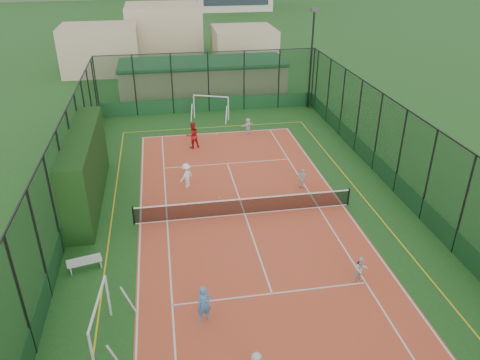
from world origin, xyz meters
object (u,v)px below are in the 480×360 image
at_px(futsal_goal_near, 101,323).
at_px(child_far_left, 186,175).
at_px(floodlight_ne, 311,60).
at_px(child_far_right, 302,179).
at_px(child_near_mid, 204,304).
at_px(futsal_goal_far, 211,108).
at_px(child_near_right, 361,269).
at_px(clubhouse, 203,78).
at_px(child_far_back, 248,126).
at_px(white_bench, 85,262).
at_px(coach, 193,135).

distance_m(futsal_goal_near, child_far_left, 12.16).
height_order(floodlight_ne, child_far_right, floodlight_ne).
distance_m(futsal_goal_near, child_near_mid, 3.78).
bearing_deg(futsal_goal_far, child_far_right, -52.26).
bearing_deg(floodlight_ne, child_near_right, -101.67).
height_order(clubhouse, child_far_back, clubhouse).
distance_m(child_near_right, child_far_right, 8.56).
xyz_separation_m(clubhouse, futsal_goal_far, (-0.04, -6.88, -0.62)).
bearing_deg(white_bench, child_near_mid, -52.18).
xyz_separation_m(floodlight_ne, clubhouse, (-8.60, 5.40, -2.55)).
relative_size(child_near_mid, coach, 0.83).
distance_m(clubhouse, futsal_goal_far, 6.90).
bearing_deg(child_near_right, coach, 108.03).
bearing_deg(child_far_back, child_near_right, 69.95).
relative_size(floodlight_ne, child_near_mid, 5.37).
bearing_deg(child_far_right, child_near_mid, 68.16).
height_order(floodlight_ne, child_far_left, floodlight_ne).
bearing_deg(clubhouse, child_near_mid, -95.64).
xyz_separation_m(floodlight_ne, child_near_right, (-4.71, -22.82, -3.51)).
height_order(futsal_goal_near, coach, futsal_goal_near).
distance_m(child_far_left, child_far_right, 6.79).
xyz_separation_m(clubhouse, white_bench, (-7.80, -25.42, -1.16)).
bearing_deg(clubhouse, coach, -98.99).
relative_size(white_bench, child_far_right, 1.19).
bearing_deg(child_far_right, clubhouse, -66.08).
relative_size(futsal_goal_near, child_near_right, 2.45).
relative_size(clubhouse, coach, 8.23).
height_order(clubhouse, child_far_right, clubhouse).
bearing_deg(child_far_left, child_far_right, 125.02).
distance_m(clubhouse, child_near_mid, 29.54).
height_order(futsal_goal_near, child_far_back, futsal_goal_near).
bearing_deg(clubhouse, white_bench, -107.06).
bearing_deg(coach, child_far_right, 110.80).
bearing_deg(child_far_right, futsal_goal_far, -60.24).
bearing_deg(child_far_left, futsal_goal_far, -147.87).
bearing_deg(futsal_goal_far, coach, -88.05).
bearing_deg(child_near_right, child_far_right, 87.76).
xyz_separation_m(child_far_left, child_far_right, (6.67, -1.26, -0.14)).
bearing_deg(clubhouse, child_far_right, -78.95).
height_order(floodlight_ne, clubhouse, floodlight_ne).
xyz_separation_m(clubhouse, coach, (-1.99, -12.57, -0.64)).
distance_m(futsal_goal_near, futsal_goal_far, 23.99).
xyz_separation_m(child_near_mid, coach, (0.91, 16.82, 0.16)).
relative_size(child_near_mid, child_far_left, 1.02).
relative_size(futsal_goal_far, child_near_right, 2.45).
bearing_deg(child_near_mid, child_far_back, 60.47).
relative_size(futsal_goal_far, coach, 1.60).
bearing_deg(child_near_right, white_bench, 164.01).
height_order(child_far_left, coach, coach).
xyz_separation_m(clubhouse, child_far_back, (2.30, -10.59, -0.96)).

